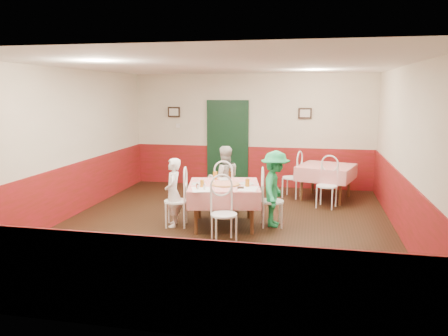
% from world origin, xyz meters
% --- Properties ---
extents(floor, '(7.00, 7.00, 0.00)m').
position_xyz_m(floor, '(0.00, 0.00, 0.00)').
color(floor, black).
rests_on(floor, ground).
extents(ceiling, '(7.00, 7.00, 0.00)m').
position_xyz_m(ceiling, '(0.00, 0.00, 2.80)').
color(ceiling, white).
rests_on(ceiling, back_wall).
extents(back_wall, '(6.00, 0.10, 2.80)m').
position_xyz_m(back_wall, '(0.00, 3.50, 1.40)').
color(back_wall, beige).
rests_on(back_wall, ground).
extents(front_wall, '(6.00, 0.10, 2.80)m').
position_xyz_m(front_wall, '(0.00, -3.50, 1.40)').
color(front_wall, beige).
rests_on(front_wall, ground).
extents(left_wall, '(0.10, 7.00, 2.80)m').
position_xyz_m(left_wall, '(-3.00, 0.00, 1.40)').
color(left_wall, beige).
rests_on(left_wall, ground).
extents(right_wall, '(0.10, 7.00, 2.80)m').
position_xyz_m(right_wall, '(3.00, 0.00, 1.40)').
color(right_wall, beige).
rests_on(right_wall, ground).
extents(wainscot_back, '(6.00, 0.03, 1.00)m').
position_xyz_m(wainscot_back, '(0.00, 3.48, 0.50)').
color(wainscot_back, maroon).
rests_on(wainscot_back, ground).
extents(wainscot_front, '(6.00, 0.03, 1.00)m').
position_xyz_m(wainscot_front, '(0.00, -3.48, 0.50)').
color(wainscot_front, maroon).
rests_on(wainscot_front, ground).
extents(wainscot_left, '(0.03, 7.00, 1.00)m').
position_xyz_m(wainscot_left, '(-2.98, 0.00, 0.50)').
color(wainscot_left, maroon).
rests_on(wainscot_left, ground).
extents(wainscot_right, '(0.03, 7.00, 1.00)m').
position_xyz_m(wainscot_right, '(2.98, 0.00, 0.50)').
color(wainscot_right, maroon).
rests_on(wainscot_right, ground).
extents(door, '(0.96, 0.06, 2.10)m').
position_xyz_m(door, '(-0.60, 3.45, 1.05)').
color(door, black).
rests_on(door, ground).
extents(picture_left, '(0.32, 0.03, 0.26)m').
position_xyz_m(picture_left, '(-2.00, 3.45, 1.85)').
color(picture_left, black).
rests_on(picture_left, back_wall).
extents(picture_right, '(0.32, 0.03, 0.26)m').
position_xyz_m(picture_right, '(1.30, 3.45, 1.85)').
color(picture_right, black).
rests_on(picture_right, back_wall).
extents(thermostat, '(0.10, 0.03, 0.10)m').
position_xyz_m(thermostat, '(-1.90, 3.45, 1.50)').
color(thermostat, white).
rests_on(thermostat, back_wall).
extents(main_table, '(1.44, 1.44, 0.77)m').
position_xyz_m(main_table, '(0.01, 0.07, 0.38)').
color(main_table, red).
rests_on(main_table, ground).
extents(second_table, '(1.39, 1.39, 0.77)m').
position_xyz_m(second_table, '(1.82, 2.48, 0.38)').
color(second_table, red).
rests_on(second_table, ground).
extents(chair_left, '(0.49, 0.49, 0.90)m').
position_xyz_m(chair_left, '(-0.83, -0.10, 0.45)').
color(chair_left, white).
rests_on(chair_left, ground).
extents(chair_right, '(0.49, 0.49, 0.90)m').
position_xyz_m(chair_right, '(0.84, 0.24, 0.45)').
color(chair_right, white).
rests_on(chair_right, ground).
extents(chair_far, '(0.46, 0.46, 0.90)m').
position_xyz_m(chair_far, '(-0.16, 0.90, 0.45)').
color(chair_far, white).
rests_on(chair_far, ground).
extents(chair_near, '(0.56, 0.56, 0.90)m').
position_xyz_m(chair_near, '(0.18, -0.76, 0.45)').
color(chair_near, white).
rests_on(chair_near, ground).
extents(chair_second_a, '(0.52, 0.52, 0.90)m').
position_xyz_m(chair_second_a, '(1.07, 2.48, 0.45)').
color(chair_second_a, white).
rests_on(chair_second_a, ground).
extents(chair_second_b, '(0.52, 0.52, 0.90)m').
position_xyz_m(chair_second_b, '(1.82, 1.73, 0.45)').
color(chair_second_b, white).
rests_on(chair_second_b, ground).
extents(pizza, '(0.59, 0.59, 0.03)m').
position_xyz_m(pizza, '(0.03, 0.02, 0.78)').
color(pizza, '#B74723').
rests_on(pizza, main_table).
extents(plate_left, '(0.29, 0.29, 0.01)m').
position_xyz_m(plate_left, '(-0.43, -0.04, 0.77)').
color(plate_left, white).
rests_on(plate_left, main_table).
extents(plate_right, '(0.29, 0.29, 0.01)m').
position_xyz_m(plate_right, '(0.39, 0.16, 0.77)').
color(plate_right, white).
rests_on(plate_right, main_table).
extents(plate_far, '(0.29, 0.29, 0.01)m').
position_xyz_m(plate_far, '(-0.07, 0.49, 0.77)').
color(plate_far, white).
rests_on(plate_far, main_table).
extents(glass_a, '(0.08, 0.08, 0.12)m').
position_xyz_m(glass_a, '(-0.31, -0.24, 0.82)').
color(glass_a, '#BF7219').
rests_on(glass_a, main_table).
extents(glass_b, '(0.09, 0.09, 0.14)m').
position_xyz_m(glass_b, '(0.44, -0.05, 0.83)').
color(glass_b, '#BF7219').
rests_on(glass_b, main_table).
extents(glass_c, '(0.10, 0.10, 0.15)m').
position_xyz_m(glass_c, '(-0.24, 0.44, 0.84)').
color(glass_c, '#BF7219').
rests_on(glass_c, main_table).
extents(beer_bottle, '(0.06, 0.06, 0.20)m').
position_xyz_m(beer_bottle, '(0.03, 0.45, 0.86)').
color(beer_bottle, '#381C0A').
rests_on(beer_bottle, main_table).
extents(shaker_a, '(0.04, 0.04, 0.09)m').
position_xyz_m(shaker_a, '(-0.33, -0.43, 0.81)').
color(shaker_a, silver).
rests_on(shaker_a, main_table).
extents(shaker_b, '(0.04, 0.04, 0.09)m').
position_xyz_m(shaker_b, '(-0.23, -0.43, 0.81)').
color(shaker_b, silver).
rests_on(shaker_b, main_table).
extents(shaker_c, '(0.04, 0.04, 0.09)m').
position_xyz_m(shaker_c, '(-0.36, -0.37, 0.81)').
color(shaker_c, '#B23319').
rests_on(shaker_c, main_table).
extents(menu_left, '(0.42, 0.48, 0.00)m').
position_xyz_m(menu_left, '(-0.28, -0.42, 0.76)').
color(menu_left, white).
rests_on(menu_left, main_table).
extents(menu_right, '(0.30, 0.40, 0.00)m').
position_xyz_m(menu_right, '(0.48, -0.20, 0.76)').
color(menu_right, white).
rests_on(menu_right, main_table).
extents(wallet, '(0.13, 0.11, 0.02)m').
position_xyz_m(wallet, '(0.35, -0.19, 0.77)').
color(wallet, black).
rests_on(wallet, main_table).
extents(diner_left, '(0.39, 0.50, 1.22)m').
position_xyz_m(diner_left, '(-0.88, -0.11, 0.61)').
color(diner_left, gray).
rests_on(diner_left, ground).
extents(diner_far, '(0.80, 0.72, 1.33)m').
position_xyz_m(diner_far, '(-0.17, 0.95, 0.66)').
color(diner_far, gray).
rests_on(diner_far, ground).
extents(diner_right, '(0.53, 0.89, 1.35)m').
position_xyz_m(diner_right, '(0.89, 0.25, 0.68)').
color(diner_right, gray).
rests_on(diner_right, ground).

